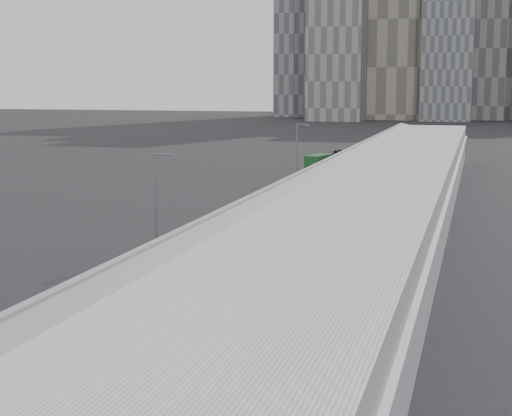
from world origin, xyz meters
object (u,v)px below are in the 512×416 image
at_px(bus_2, 201,260).
at_px(bus_9, 373,153).
at_px(shipping_container, 318,163).
at_px(bus_5, 318,189).
at_px(bus_7, 354,167).
at_px(street_lamp_far, 298,148).
at_px(street_lamp_near, 157,196).
at_px(bus_6, 340,176).
at_px(suv, 340,154).
at_px(bus_8, 364,160).
at_px(bus_3, 257,229).
at_px(bus_4, 284,207).
at_px(bus_1, 136,303).

height_order(bus_2, bus_9, bus_2).
bearing_deg(shipping_container, bus_5, -65.69).
relative_size(bus_7, street_lamp_far, 1.44).
xyz_separation_m(street_lamp_near, street_lamp_far, (-0.13, 54.35, -0.04)).
bearing_deg(bus_5, bus_9, 94.78).
distance_m(bus_6, street_lamp_far, 9.83).
distance_m(street_lamp_near, shipping_container, 70.12).
height_order(bus_2, suv, bus_2).
xyz_separation_m(bus_5, bus_8, (0.17, 39.23, -0.00)).
xyz_separation_m(bus_8, shipping_container, (-7.30, -3.90, -0.19)).
xyz_separation_m(bus_3, bus_6, (0.00, 43.24, 0.06)).
bearing_deg(suv, bus_9, -43.94).
distance_m(bus_2, bus_7, 70.48).
height_order(bus_8, street_lamp_far, street_lamp_far).
relative_size(bus_3, bus_4, 1.03).
distance_m(bus_8, shipping_container, 8.28).
bearing_deg(bus_6, suv, 97.25).
xyz_separation_m(bus_4, bus_8, (0.67, 55.05, -0.02)).
distance_m(bus_1, bus_4, 39.16).
bearing_deg(suv, bus_4, -98.88).
relative_size(bus_2, bus_9, 1.09).
relative_size(bus_4, bus_6, 0.93).
height_order(bus_5, bus_6, bus_6).
relative_size(street_lamp_near, suv, 1.40).
xyz_separation_m(bus_5, street_lamp_far, (-7.18, 19.66, 3.51)).
height_order(bus_8, street_lamp_near, street_lamp_near).
xyz_separation_m(bus_8, street_lamp_far, (-7.35, -19.57, 3.51)).
xyz_separation_m(bus_4, bus_6, (0.73, 29.96, 0.12)).
bearing_deg(bus_2, street_lamp_near, 133.77).
xyz_separation_m(bus_6, shipping_container, (-7.35, 21.18, -0.33)).
relative_size(bus_3, street_lamp_far, 1.49).
height_order(bus_4, bus_8, bus_4).
bearing_deg(bus_3, shipping_container, 97.61).
xyz_separation_m(bus_6, street_lamp_far, (-7.40, 5.52, 3.37)).
bearing_deg(street_lamp_far, bus_1, -84.42).
bearing_deg(street_lamp_far, bus_5, -69.94).
xyz_separation_m(bus_2, street_lamp_far, (-7.02, 62.69, 3.32)).
relative_size(bus_4, shipping_container, 2.04).
relative_size(bus_8, street_lamp_near, 1.41).
distance_m(bus_9, street_lamp_far, 34.70).
distance_m(bus_5, bus_6, 14.15).
relative_size(street_lamp_far, shipping_container, 1.41).
bearing_deg(shipping_container, suv, 103.13).
height_order(bus_5, bus_9, bus_9).
bearing_deg(street_lamp_near, bus_1, -70.54).
bearing_deg(bus_8, shipping_container, -153.02).
relative_size(bus_5, bus_6, 0.92).
bearing_deg(bus_2, bus_1, -84.50).
bearing_deg(bus_8, suv, 110.88).
xyz_separation_m(bus_5, bus_9, (-0.23, 53.48, 0.06)).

